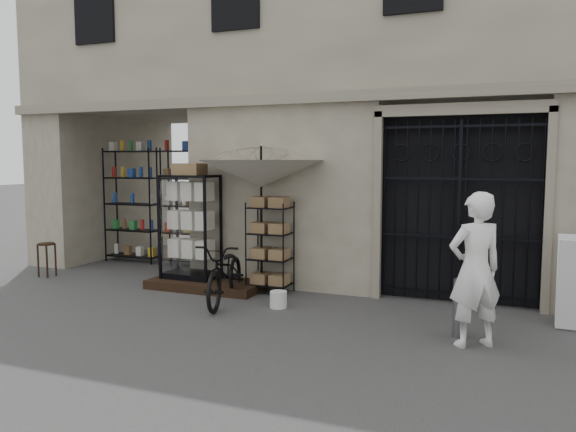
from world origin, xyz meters
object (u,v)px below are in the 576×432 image
at_px(display_cabinet, 190,232).
at_px(white_bucket, 278,299).
at_px(wooden_stool, 47,259).
at_px(shopkeeper, 473,346).
at_px(wire_rack, 270,249).
at_px(bicycle, 226,303).
at_px(steel_bollard, 458,308).
at_px(market_umbrella, 261,166).

distance_m(display_cabinet, white_bucket, 2.31).
relative_size(wooden_stool, shopkeeper, 0.35).
xyz_separation_m(wire_rack, bicycle, (-0.36, -0.89, -0.75)).
bearing_deg(wire_rack, wooden_stool, 171.43).
bearing_deg(bicycle, display_cabinet, 131.24).
height_order(bicycle, wooden_stool, bicycle).
xyz_separation_m(wooden_stool, shopkeeper, (7.89, -1.19, -0.34)).
relative_size(display_cabinet, bicycle, 1.07).
xyz_separation_m(wire_rack, steel_bollard, (3.17, -1.31, -0.38)).
distance_m(market_umbrella, shopkeeper, 4.45).
xyz_separation_m(wire_rack, shopkeeper, (3.37, -1.59, -0.75)).
bearing_deg(white_bucket, bicycle, -176.72).
relative_size(display_cabinet, market_umbrella, 0.67).
bearing_deg(wooden_stool, bicycle, -6.74).
bearing_deg(bicycle, steel_bollard, -19.84).
bearing_deg(white_bucket, wooden_stool, 174.98).
bearing_deg(shopkeeper, market_umbrella, -59.09).
xyz_separation_m(bicycle, steel_bollard, (3.54, -0.42, 0.37)).
relative_size(display_cabinet, wooden_stool, 3.04).
bearing_deg(market_umbrella, bicycle, -101.82).
height_order(market_umbrella, shopkeeper, market_umbrella).
height_order(steel_bollard, shopkeeper, steel_bollard).
height_order(display_cabinet, wire_rack, display_cabinet).
bearing_deg(market_umbrella, white_bucket, -52.06).
relative_size(wire_rack, steel_bollard, 2.06).
relative_size(bicycle, shopkeeper, 0.99).
height_order(wire_rack, shopkeeper, wire_rack).
bearing_deg(steel_bollard, display_cabinet, 165.23).
height_order(wooden_stool, shopkeeper, wooden_stool).
xyz_separation_m(white_bucket, wooden_stool, (-5.02, 0.44, 0.22)).
height_order(wire_rack, wooden_stool, wire_rack).
height_order(display_cabinet, shopkeeper, display_cabinet).
xyz_separation_m(display_cabinet, wire_rack, (1.51, 0.07, -0.22)).
distance_m(display_cabinet, market_umbrella, 1.77).
relative_size(display_cabinet, shopkeeper, 1.06).
distance_m(display_cabinet, wire_rack, 1.52).
height_order(white_bucket, bicycle, bicycle).
distance_m(white_bucket, wooden_stool, 5.04).
distance_m(white_bucket, bicycle, 0.88).
bearing_deg(shopkeeper, white_bucket, -49.22).
height_order(wire_rack, market_umbrella, market_umbrella).
distance_m(market_umbrella, wooden_stool, 4.72).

